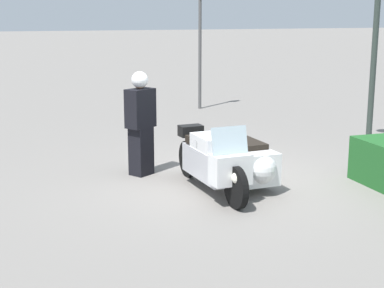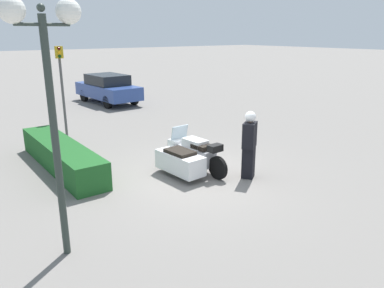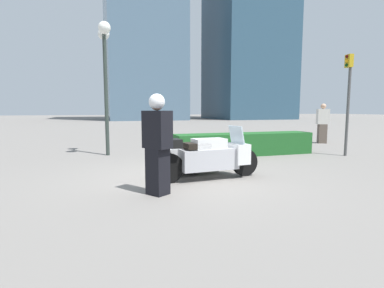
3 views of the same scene
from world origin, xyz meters
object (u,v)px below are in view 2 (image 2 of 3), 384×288
police_motorcycle (185,156)px  hedge_bush_curbside (61,155)px  parked_car_background (108,88)px  officer_rider (249,143)px  traffic_light_near (61,79)px  twin_lamp_post (46,59)px

police_motorcycle → hedge_bush_curbside: (2.36, 2.56, -0.09)m
police_motorcycle → hedge_bush_curbside: police_motorcycle is taller
police_motorcycle → parked_car_background: bearing=-18.3°
officer_rider → traffic_light_near: 7.23m
officer_rider → twin_lamp_post: twin_lamp_post is taller
officer_rider → traffic_light_near: traffic_light_near is taller
traffic_light_near → parked_car_background: (5.60, -4.17, -1.33)m
twin_lamp_post → traffic_light_near: (7.33, -2.50, -1.16)m
traffic_light_near → hedge_bush_curbside: bearing=-10.2°
hedge_bush_curbside → twin_lamp_post: size_ratio=1.13×
police_motorcycle → traffic_light_near: traffic_light_near is taller
officer_rider → twin_lamp_post: 5.58m
hedge_bush_curbside → officer_rider: bearing=-134.7°
traffic_light_near → twin_lamp_post: bearing=-7.9°
hedge_bush_curbside → traffic_light_near: size_ratio=1.46×
twin_lamp_post → parked_car_background: size_ratio=0.93×
traffic_light_near → police_motorcycle: bearing=25.5°
parked_car_background → twin_lamp_post: bearing=149.0°
twin_lamp_post → police_motorcycle: bearing=-63.5°
twin_lamp_post → traffic_light_near: size_ratio=1.29×
twin_lamp_post → parked_car_background: 14.77m
officer_rider → twin_lamp_post: size_ratio=0.43×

